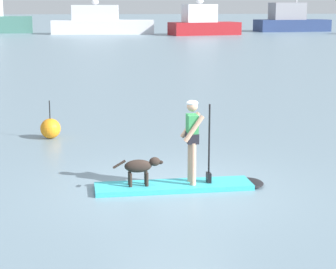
# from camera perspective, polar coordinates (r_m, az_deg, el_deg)

# --- Properties ---
(ground_plane) EXTENTS (400.00, 400.00, 0.00)m
(ground_plane) POSITION_cam_1_polar(r_m,az_deg,el_deg) (12.34, 0.53, -5.06)
(ground_plane) COLOR slate
(paddleboard) EXTENTS (3.46, 0.89, 0.10)m
(paddleboard) POSITION_cam_1_polar(r_m,az_deg,el_deg) (12.37, 1.57, -4.79)
(paddleboard) COLOR #33B2BF
(paddleboard) RESTS_ON ground_plane
(person_paddler) EXTENTS (0.61, 0.49, 1.69)m
(person_paddler) POSITION_cam_1_polar(r_m,az_deg,el_deg) (12.13, 2.33, -0.09)
(person_paddler) COLOR tan
(person_paddler) RESTS_ON paddleboard
(dog) EXTENTS (1.01, 0.24, 0.57)m
(dog) POSITION_cam_1_polar(r_m,az_deg,el_deg) (12.12, -2.57, -3.03)
(dog) COLOR #2D231E
(dog) RESTS_ON paddleboard
(moored_boat_far_starboard) EXTENTS (12.34, 3.69, 4.09)m
(moored_boat_far_starboard) POSITION_cam_1_polar(r_m,az_deg,el_deg) (75.06, -6.26, 10.28)
(moored_boat_far_starboard) COLOR white
(moored_boat_far_starboard) RESTS_ON ground_plane
(moored_boat_center) EXTENTS (8.58, 4.81, 4.17)m
(moored_boat_center) POSITION_cam_1_polar(r_m,az_deg,el_deg) (72.82, 3.26, 10.30)
(moored_boat_center) COLOR maroon
(moored_boat_center) RESTS_ON ground_plane
(moored_boat_outer) EXTENTS (9.89, 4.57, 10.89)m
(moored_boat_outer) POSITION_cam_1_polar(r_m,az_deg,el_deg) (83.42, 11.34, 10.37)
(moored_boat_outer) COLOR navy
(moored_boat_outer) RESTS_ON ground_plane
(marker_buoy) EXTENTS (0.56, 0.56, 1.06)m
(marker_buoy) POSITION_cam_1_polar(r_m,az_deg,el_deg) (17.11, -10.90, 0.56)
(marker_buoy) COLOR orange
(marker_buoy) RESTS_ON ground_plane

